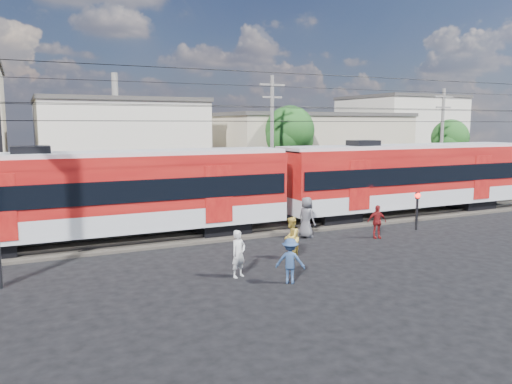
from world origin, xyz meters
TOP-DOWN VIEW (x-y plane):
  - ground at (0.00, 0.00)m, footprint 120.00×120.00m
  - track_bed at (0.00, 8.00)m, footprint 70.00×3.40m
  - rail_near at (0.00, 7.25)m, footprint 70.00×0.12m
  - rail_far at (0.00, 8.75)m, footprint 70.00×0.12m
  - commuter_train at (-5.29, 8.00)m, footprint 50.30×3.08m
  - catenary at (-8.65, 8.00)m, footprint 70.00×9.30m
  - building_midwest at (-2.00, 27.00)m, footprint 12.24×12.24m
  - building_mideast at (14.00, 24.00)m, footprint 16.32×10.20m
  - building_east at (28.00, 28.00)m, footprint 10.20×10.20m
  - utility_pole_mid at (6.00, 15.00)m, footprint 1.80×0.24m
  - utility_pole_east at (20.00, 14.00)m, footprint 1.80×0.24m
  - tree_near at (9.19, 18.09)m, footprint 3.82×3.64m
  - tree_far at (24.19, 17.09)m, footprint 3.36×3.12m
  - pedestrian_a at (-2.33, 1.20)m, footprint 0.72×0.60m
  - pedestrian_b at (0.55, 2.57)m, footprint 1.04×1.03m
  - pedestrian_c at (-1.01, -0.17)m, footprint 1.15×1.04m
  - pedestrian_d at (5.96, 3.98)m, footprint 1.00×0.62m
  - pedestrian_e at (3.02, 5.50)m, footprint 0.86×1.09m
  - car_silver at (21.02, 12.29)m, footprint 4.49×2.61m
  - car_white at (24.46, 12.75)m, footprint 4.69×2.57m
  - crossing_signal at (8.99, 4.60)m, footprint 0.28×0.28m

SIDE VIEW (x-z plane):
  - ground at x=0.00m, z-range 0.00..0.00m
  - track_bed at x=0.00m, z-range 0.00..0.12m
  - rail_near at x=0.00m, z-range 0.12..0.24m
  - rail_far at x=0.00m, z-range 0.12..0.24m
  - car_silver at x=21.02m, z-range 0.00..1.43m
  - car_white at x=24.46m, z-range 0.00..1.47m
  - pedestrian_c at x=-1.01m, z-range 0.00..1.55m
  - pedestrian_d at x=5.96m, z-range 0.00..1.59m
  - pedestrian_a at x=-2.33m, z-range 0.00..1.68m
  - pedestrian_b at x=0.55m, z-range 0.00..1.69m
  - pedestrian_e at x=3.02m, z-range 0.00..1.95m
  - crossing_signal at x=8.99m, z-range 0.38..2.33m
  - commuter_train at x=-5.29m, z-range 0.31..4.49m
  - building_mideast at x=14.00m, z-range 0.01..6.31m
  - building_midwest at x=-2.00m, z-range 0.01..7.31m
  - tree_far at x=24.19m, z-range 1.11..6.87m
  - building_east at x=28.00m, z-range 0.01..8.31m
  - utility_pole_east at x=20.00m, z-range 0.28..8.28m
  - utility_pole_mid at x=6.00m, z-range 0.28..8.78m
  - tree_near at x=9.19m, z-range 1.30..8.02m
  - catenary at x=-8.65m, z-range 1.38..8.89m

